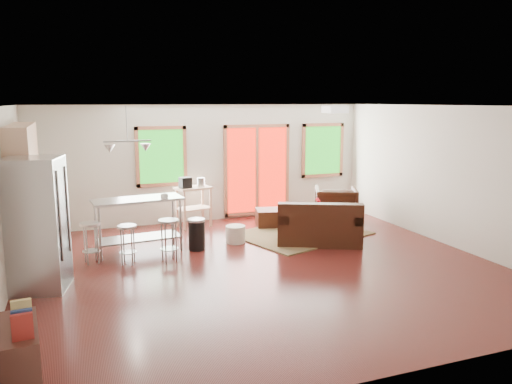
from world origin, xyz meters
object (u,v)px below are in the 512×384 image
object	(u,v)px
rug	(301,234)
coffee_table	(311,217)
loveseat	(319,226)
kitchen_cart	(192,193)
armchair	(336,204)
refrigerator	(36,224)
island	(138,215)
ottoman	(269,218)

from	to	relation	value
rug	coffee_table	xyz separation A→B (m)	(0.25, 0.03, 0.32)
loveseat	kitchen_cart	size ratio (longest dim) A/B	1.63
rug	kitchen_cart	size ratio (longest dim) A/B	2.22
armchair	kitchen_cart	bearing A→B (deg)	10.05
rug	refrigerator	world-z (taller)	refrigerator
armchair	kitchen_cart	size ratio (longest dim) A/B	0.82
coffee_table	island	bearing A→B (deg)	-178.07
coffee_table	refrigerator	bearing A→B (deg)	-164.29
loveseat	armchair	distance (m)	1.63
ottoman	refrigerator	world-z (taller)	refrigerator
ottoman	rug	bearing A→B (deg)	-67.07
ottoman	loveseat	bearing A→B (deg)	-75.24
rug	armchair	world-z (taller)	armchair
coffee_table	armchair	bearing A→B (deg)	31.19
refrigerator	armchair	bearing A→B (deg)	30.72
loveseat	armchair	xyz separation A→B (m)	(1.05, 1.24, 0.12)
rug	refrigerator	size ratio (longest dim) A/B	1.28
loveseat	armchair	size ratio (longest dim) A/B	1.98
ottoman	coffee_table	bearing A→B (deg)	-53.04
rug	island	xyz separation A→B (m)	(-3.24, -0.08, 0.66)
armchair	refrigerator	bearing A→B (deg)	42.91
loveseat	kitchen_cart	distance (m)	2.87
ottoman	kitchen_cart	size ratio (longest dim) A/B	0.51
armchair	kitchen_cart	world-z (taller)	kitchen_cart
rug	kitchen_cart	xyz separation A→B (m)	(-1.92, 1.34, 0.74)
coffee_table	ottoman	size ratio (longest dim) A/B	1.89
island	armchair	bearing A→B (deg)	8.28
rug	ottoman	distance (m)	0.93
kitchen_cart	refrigerator	bearing A→B (deg)	-136.63
coffee_table	ottoman	distance (m)	1.02
rug	island	world-z (taller)	island
loveseat	island	xyz separation A→B (m)	(-3.29, 0.61, 0.35)
island	coffee_table	bearing A→B (deg)	1.93
refrigerator	island	world-z (taller)	refrigerator
rug	island	distance (m)	3.31
island	refrigerator	bearing A→B (deg)	-140.25
loveseat	armchair	bearing A→B (deg)	74.64
rug	coffee_table	size ratio (longest dim) A/B	2.30
loveseat	ottoman	xyz separation A→B (m)	(-0.40, 1.53, -0.14)
coffee_table	armchair	size ratio (longest dim) A/B	1.17
coffee_table	refrigerator	world-z (taller)	refrigerator
coffee_table	refrigerator	xyz separation A→B (m)	(-5.06, -1.42, 0.62)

